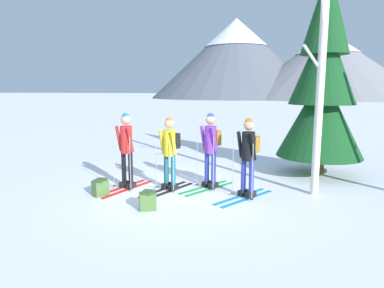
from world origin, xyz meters
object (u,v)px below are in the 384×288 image
(skier_in_yellow, at_px, (170,149))
(skier_in_black, at_px, (248,153))
(pine_tree_near, at_px, (323,83))
(birch_tree_tall, at_px, (321,79))
(backpack_on_snow_beside, at_px, (148,201))
(skier_in_red, at_px, (126,147))
(backpack_on_snow_front, at_px, (100,187))
(skier_in_purple, at_px, (211,146))

(skier_in_yellow, bearing_deg, skier_in_black, -2.84)
(pine_tree_near, relative_size, birch_tree_tall, 1.08)
(backpack_on_snow_beside, bearing_deg, skier_in_black, 36.40)
(skier_in_red, distance_m, backpack_on_snow_front, 1.13)
(skier_in_black, xyz_separation_m, birch_tree_tall, (1.44, 0.59, 1.60))
(birch_tree_tall, bearing_deg, skier_in_purple, -177.38)
(skier_in_black, xyz_separation_m, backpack_on_snow_beside, (-1.81, -1.34, -0.81))
(pine_tree_near, height_order, backpack_on_snow_front, pine_tree_near)
(skier_in_red, relative_size, birch_tree_tall, 0.36)
(skier_in_purple, xyz_separation_m, pine_tree_near, (2.61, 2.03, 1.49))
(birch_tree_tall, bearing_deg, pine_tree_near, 83.35)
(skier_in_black, bearing_deg, skier_in_purple, 153.03)
(skier_in_red, height_order, backpack_on_snow_beside, skier_in_red)
(birch_tree_tall, height_order, backpack_on_snow_front, birch_tree_tall)
(skier_in_yellow, bearing_deg, birch_tree_tall, 8.66)
(pine_tree_near, bearing_deg, skier_in_purple, -142.12)
(backpack_on_snow_beside, bearing_deg, birch_tree_tall, 30.66)
(skier_in_red, bearing_deg, skier_in_yellow, 9.95)
(skier_in_purple, height_order, pine_tree_near, pine_tree_near)
(skier_in_red, relative_size, skier_in_black, 1.03)
(skier_in_black, relative_size, backpack_on_snow_beside, 4.45)
(birch_tree_tall, relative_size, backpack_on_snow_beside, 12.94)
(skier_in_red, bearing_deg, skier_in_purple, 16.51)
(backpack_on_snow_front, bearing_deg, skier_in_yellow, 32.96)
(skier_in_purple, distance_m, birch_tree_tall, 2.85)
(skier_in_red, bearing_deg, pine_tree_near, 29.83)
(skier_in_yellow, distance_m, skier_in_purple, 0.98)
(skier_in_yellow, height_order, skier_in_black, skier_in_black)
(skier_in_black, bearing_deg, backpack_on_snow_beside, -143.60)
(pine_tree_near, bearing_deg, skier_in_red, -150.17)
(skier_in_black, bearing_deg, skier_in_red, -178.21)
(skier_in_purple, bearing_deg, backpack_on_snow_front, -150.58)
(skier_in_purple, bearing_deg, skier_in_yellow, -156.43)
(skier_in_purple, height_order, birch_tree_tall, birch_tree_tall)
(pine_tree_near, distance_m, birch_tree_tall, 1.93)
(skier_in_yellow, distance_m, pine_tree_near, 4.53)
(skier_in_purple, xyz_separation_m, skier_in_black, (0.95, -0.48, -0.04))
(pine_tree_near, bearing_deg, skier_in_yellow, -145.37)
(skier_in_black, distance_m, backpack_on_snow_front, 3.38)
(backpack_on_snow_beside, bearing_deg, skier_in_yellow, 91.17)
(skier_in_red, bearing_deg, birch_tree_tall, 8.97)
(skier_in_black, bearing_deg, backpack_on_snow_front, -166.19)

